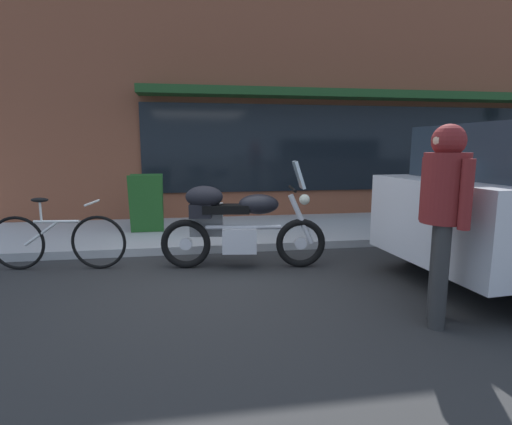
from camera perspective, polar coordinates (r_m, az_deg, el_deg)
ground_plane at (r=4.86m, az=-6.06°, el=-9.60°), size 80.00×80.00×0.00m
storefront_building at (r=10.34m, az=24.91°, el=20.81°), size 18.53×0.90×7.73m
touring_motorcycle at (r=5.21m, az=-3.25°, el=-1.37°), size 2.15×0.84×1.40m
parked_bicycle at (r=5.75m, az=-26.59°, el=-3.61°), size 1.74×0.48×0.94m
pedestrian_walking at (r=3.78m, az=25.37°, el=1.53°), size 0.43×0.56×1.77m
sandwich_board_sign at (r=7.09m, az=-15.44°, el=1.28°), size 0.55×0.42×0.99m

